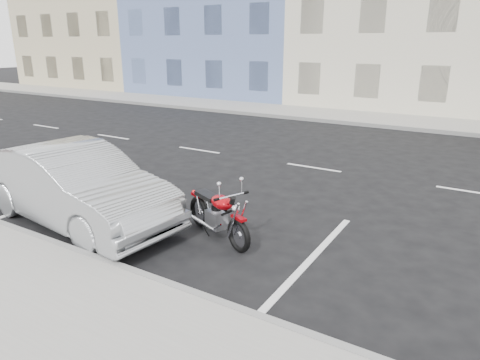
% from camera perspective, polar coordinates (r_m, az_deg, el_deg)
% --- Properties ---
extents(ground, '(120.00, 120.00, 0.00)m').
position_cam_1_polar(ground, '(11.67, 18.90, 0.15)').
color(ground, black).
rests_on(ground, ground).
extents(sidewalk_far, '(80.00, 3.40, 0.15)m').
position_cam_1_polar(sidewalk_far, '(21.20, 11.09, 8.58)').
color(sidewalk_far, gray).
rests_on(sidewalk_far, ground).
extents(curb_near, '(80.00, 0.12, 0.16)m').
position_cam_1_polar(curb_near, '(8.87, -27.89, -5.97)').
color(curb_near, gray).
rests_on(curb_near, ground).
extents(curb_far, '(80.00, 0.12, 0.16)m').
position_cam_1_polar(curb_far, '(19.64, 9.32, 7.98)').
color(curb_far, gray).
rests_on(curb_far, ground).
extents(bldg_far_west, '(12.00, 12.00, 12.00)m').
position_cam_1_polar(bldg_far_west, '(39.34, -15.73, 21.03)').
color(bldg_far_west, '#C4B68E').
rests_on(bldg_far_west, ground).
extents(motorcycle, '(1.78, 0.92, 0.95)m').
position_cam_1_polar(motorcycle, '(7.08, -0.06, -6.47)').
color(motorcycle, black).
rests_on(motorcycle, ground).
extents(sedan_silver, '(4.72, 2.09, 1.51)m').
position_cam_1_polar(sedan_silver, '(8.74, -21.03, -0.67)').
color(sedan_silver, '#989C9F').
rests_on(sedan_silver, ground).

